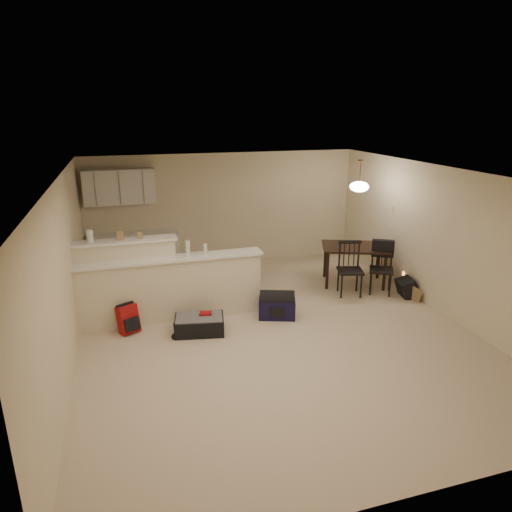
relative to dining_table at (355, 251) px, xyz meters
name	(u,v)px	position (x,y,z in m)	size (l,w,h in m)	color
room	(275,257)	(-2.20, -1.51, 0.55)	(7.00, 7.02, 2.50)	beige
breakfast_bar	(156,285)	(-3.96, -0.53, -0.09)	(3.08, 0.58, 1.39)	beige
upper_cabinets	(119,187)	(-4.40, 1.81, 1.20)	(1.40, 0.34, 0.70)	white
kitchen_counter	(136,256)	(-4.20, 1.68, -0.25)	(1.80, 0.60, 0.90)	white
thermostat	(392,208)	(0.78, 0.04, 0.80)	(0.02, 0.12, 0.12)	beige
jar	(90,236)	(-4.91, -0.39, 0.79)	(0.10, 0.10, 0.20)	silver
cereal_box	(120,235)	(-4.45, -0.39, 0.77)	(0.10, 0.07, 0.16)	#987A4E
small_box	(140,235)	(-4.15, -0.39, 0.75)	(0.08, 0.06, 0.12)	#987A4E
bottle_a	(188,248)	(-3.41, -0.61, 0.52)	(0.07, 0.07, 0.26)	silver
bottle_b	(205,249)	(-3.12, -0.61, 0.48)	(0.06, 0.06, 0.18)	silver
dining_table	(355,251)	(0.00, 0.00, 0.00)	(1.49, 1.25, 0.80)	black
pendant_lamp	(359,186)	(0.00, 0.00, 1.29)	(0.36, 0.36, 0.62)	brown
dining_chair_near	(350,269)	(-0.35, -0.52, -0.18)	(0.45, 0.43, 1.03)	black
dining_chair_far	(381,269)	(0.25, -0.61, -0.20)	(0.44, 0.42, 1.00)	black
suitcase	(199,325)	(-3.36, -1.23, -0.57)	(0.77, 0.50, 0.26)	black
red_backpack	(128,319)	(-4.45, -0.90, -0.47)	(0.30, 0.19, 0.45)	#A21214
navy_duffel	(277,308)	(-2.00, -1.07, -0.53)	(0.61, 0.33, 0.33)	#121033
black_daypack	(407,288)	(0.65, -0.90, -0.53)	(0.38, 0.27, 0.34)	black
cardboard_sheet	(413,293)	(0.65, -1.09, -0.56)	(0.37, 0.02, 0.28)	#987A4E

